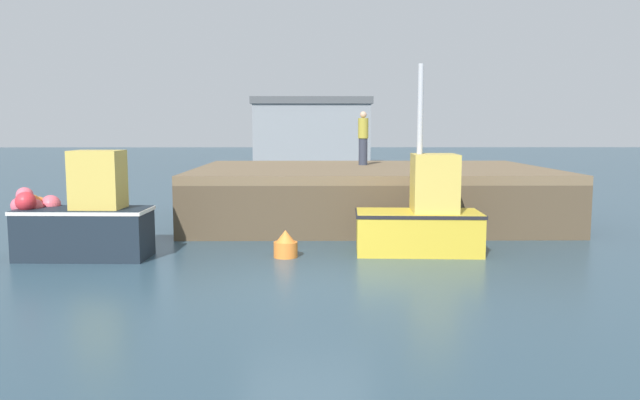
% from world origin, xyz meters
% --- Properties ---
extents(ground, '(120.00, 160.00, 0.10)m').
position_xyz_m(ground, '(0.00, 0.00, -0.05)').
color(ground, '#2D4756').
extents(pier, '(10.82, 7.41, 1.68)m').
position_xyz_m(pier, '(1.89, 7.38, 1.39)').
color(pier, brown).
rests_on(pier, ground).
extents(fishing_boat_near_left, '(3.19, 1.46, 2.42)m').
position_xyz_m(fishing_boat_near_left, '(-5.06, 2.21, 0.89)').
color(fishing_boat_near_left, '#19232D').
rests_on(fishing_boat_near_left, ground).
extents(fishing_boat_near_right, '(2.97, 1.55, 4.35)m').
position_xyz_m(fishing_boat_near_right, '(2.65, 2.68, 0.85)').
color(fishing_boat_near_right, gold).
rests_on(fishing_boat_near_right, ground).
extents(dockworker, '(0.34, 0.34, 1.76)m').
position_xyz_m(dockworker, '(1.76, 8.99, 2.57)').
color(dockworker, '#2D3342').
rests_on(dockworker, pier).
extents(warehouse, '(8.52, 7.10, 5.04)m').
position_xyz_m(warehouse, '(0.02, 35.13, 2.54)').
color(warehouse, gray).
rests_on(warehouse, ground).
extents(mooring_buoy_foreground, '(0.54, 0.54, 0.62)m').
position_xyz_m(mooring_buoy_foreground, '(-0.52, 2.24, 0.28)').
color(mooring_buoy_foreground, orange).
rests_on(mooring_buoy_foreground, ground).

